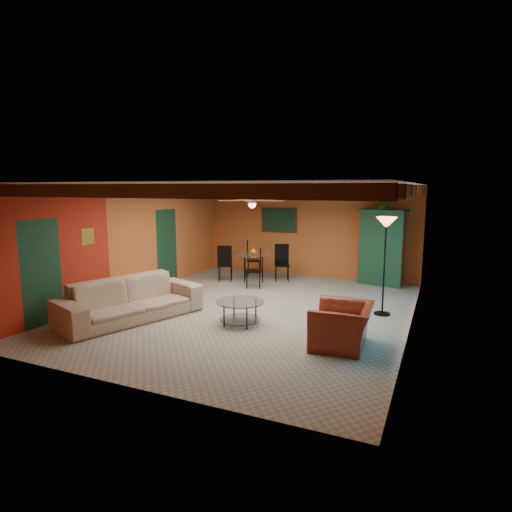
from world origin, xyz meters
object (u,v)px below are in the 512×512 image
at_px(dining_table, 254,263).
at_px(floor_lamp, 384,266).
at_px(armoire, 381,248).
at_px(coffee_table, 240,313).
at_px(vase, 254,241).
at_px(potted_plant, 384,203).
at_px(armchair, 342,326).
at_px(sofa, 131,299).

distance_m(dining_table, floor_lamp, 4.26).
relative_size(dining_table, armoire, 1.02).
height_order(dining_table, armoire, armoire).
xyz_separation_m(coffee_table, dining_table, (-1.36, 3.66, 0.29)).
relative_size(armoire, vase, 9.60).
height_order(floor_lamp, potted_plant, potted_plant).
relative_size(dining_table, vase, 9.76).
bearing_deg(dining_table, armchair, -49.45).
xyz_separation_m(armchair, armoire, (-0.07, 5.08, 0.64)).
relative_size(sofa, vase, 13.63).
height_order(sofa, armchair, sofa).
bearing_deg(dining_table, vase, 0.00).
distance_m(sofa, vase, 4.39).
height_order(armchair, coffee_table, armchair).
bearing_deg(floor_lamp, sofa, -152.39).
relative_size(potted_plant, vase, 2.14).
height_order(coffee_table, dining_table, dining_table).
xyz_separation_m(sofa, coffee_table, (2.15, 0.59, -0.17)).
relative_size(dining_table, potted_plant, 4.55).
bearing_deg(coffee_table, sofa, -164.55).
relative_size(armchair, dining_table, 0.54).
xyz_separation_m(armoire, floor_lamp, (0.45, -2.95, 0.03)).
bearing_deg(potted_plant, floor_lamp, -81.32).
relative_size(coffee_table, floor_lamp, 0.45).
distance_m(armoire, vase, 3.52).
height_order(armchair, vase, vase).
bearing_deg(floor_lamp, armchair, -99.98).
xyz_separation_m(armchair, vase, (-3.42, 4.00, 0.80)).
bearing_deg(coffee_table, potted_plant, 67.36).
relative_size(armchair, floor_lamp, 0.53).
bearing_deg(armchair, potted_plant, 177.16).
distance_m(coffee_table, dining_table, 3.92).
distance_m(armchair, coffee_table, 2.09).
bearing_deg(armchair, dining_table, -143.13).
xyz_separation_m(sofa, armchair, (4.21, 0.26, -0.06)).
relative_size(sofa, armchair, 2.58).
distance_m(dining_table, potted_plant, 3.90).
xyz_separation_m(dining_table, armoire, (3.34, 1.09, 0.47)).
bearing_deg(sofa, coffee_table, -54.50).
xyz_separation_m(coffee_table, potted_plant, (1.98, 4.75, 1.97)).
bearing_deg(dining_table, sofa, -100.48).
xyz_separation_m(sofa, armoire, (4.13, 5.34, 0.58)).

